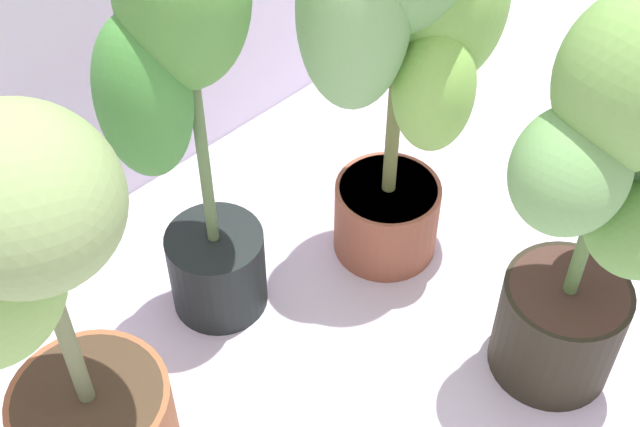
# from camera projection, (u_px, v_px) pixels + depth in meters

# --- Properties ---
(potted_plant_front_right) EXTENTS (0.38, 0.33, 0.79)m
(potted_plant_front_right) POSITION_uv_depth(u_px,v_px,m) (603.00, 197.00, 1.34)
(potted_plant_front_right) COLOR black
(potted_plant_front_right) RESTS_ON ground
(potted_plant_back_left) EXTENTS (0.34, 0.31, 0.75)m
(potted_plant_back_left) POSITION_uv_depth(u_px,v_px,m) (44.00, 314.00, 1.21)
(potted_plant_back_left) COLOR #965733
(potted_plant_back_left) RESTS_ON ground
(potted_plant_back_center) EXTENTS (0.29, 0.22, 0.85)m
(potted_plant_back_center) POSITION_uv_depth(u_px,v_px,m) (182.00, 104.00, 1.39)
(potted_plant_back_center) COLOR black
(potted_plant_back_center) RESTS_ON ground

